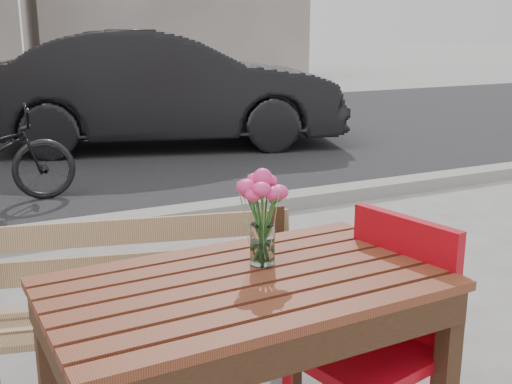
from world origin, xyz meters
TOP-DOWN VIEW (x-y plane):
  - street at (0.00, 5.06)m, footprint 30.00×8.12m
  - main_table at (0.18, -0.07)m, footprint 1.31×0.80m
  - main_bench at (0.00, 0.64)m, footprint 1.41×0.71m
  - red_chair at (0.68, -0.12)m, footprint 0.55×0.55m
  - main_vase at (0.29, 0.04)m, footprint 0.18×0.18m
  - parked_car at (2.01, 6.32)m, footprint 4.87×2.82m

SIDE VIEW (x-z plane):
  - street at x=0.00m, z-range -0.03..0.09m
  - main_bench at x=0.00m, z-range 0.09..0.93m
  - red_chair at x=0.68m, z-range 0.07..1.00m
  - main_table at x=0.18m, z-range 0.27..1.06m
  - parked_car at x=2.01m, z-range 0.00..1.52m
  - main_vase at x=0.29m, z-range 0.83..1.17m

